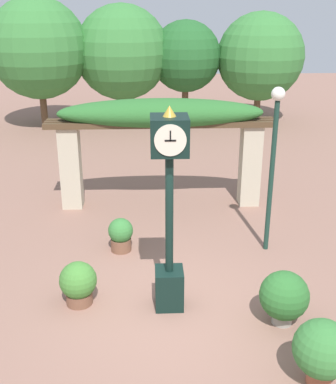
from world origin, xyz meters
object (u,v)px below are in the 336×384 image
pedestal_clock (169,206)px  potted_plant_far_left (284,296)px  potted_plant_near_right (78,283)px  potted_plant_far_right (121,234)px  lamp_post (274,148)px  potted_plant_near_left (322,350)px

pedestal_clock → potted_plant_far_left: pedestal_clock is taller
potted_plant_near_right → potted_plant_far_left: (3.34, -0.70, 0.09)m
potted_plant_far_right → lamp_post: 3.55m
potted_plant_far_right → lamp_post: (3.05, -0.06, 1.82)m
potted_plant_near_left → potted_plant_near_right: bearing=149.8°
potted_plant_near_left → lamp_post: 4.22m
pedestal_clock → potted_plant_far_right: (-0.92, 2.04, -1.47)m
potted_plant_near_right → potted_plant_near_left: bearing=-30.2°
pedestal_clock → potted_plant_near_left: (1.95, -1.89, -1.30)m
pedestal_clock → lamp_post: 2.93m
potted_plant_near_left → potted_plant_far_left: potted_plant_near_left is taller
potted_plant_near_left → potted_plant_near_right: size_ratio=1.25×
potted_plant_far_left → potted_plant_far_right: (-2.72, 2.59, -0.12)m
pedestal_clock → potted_plant_far_right: bearing=114.3°
potted_plant_far_left → pedestal_clock: bearing=162.8°
pedestal_clock → potted_plant_near_left: pedestal_clock is taller
potted_plant_near_left → lamp_post: size_ratio=0.28×
potted_plant_near_left → potted_plant_far_left: bearing=96.3°
potted_plant_near_left → potted_plant_near_right: potted_plant_near_left is taller
pedestal_clock → potted_plant_near_right: size_ratio=4.46×
lamp_post → pedestal_clock: bearing=-137.1°
pedestal_clock → potted_plant_far_right: 2.67m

